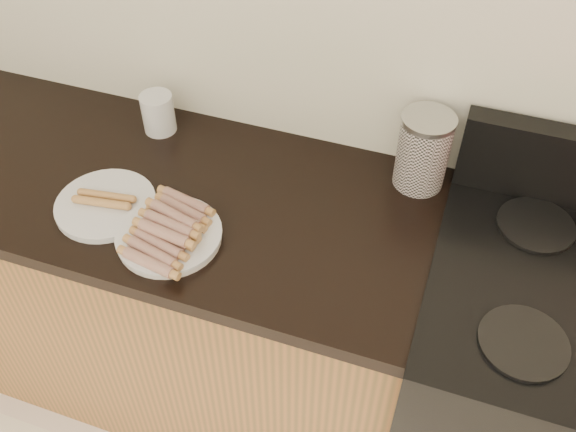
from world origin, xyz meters
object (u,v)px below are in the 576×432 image
(side_plate, at_px, (106,205))
(canister, at_px, (423,151))
(mug, at_px, (158,113))
(main_plate, at_px, (169,237))
(stove, at_px, (549,406))

(side_plate, relative_size, canister, 1.20)
(canister, height_order, mug, canister)
(side_plate, height_order, canister, canister)
(main_plate, bearing_deg, canister, 37.15)
(stove, relative_size, canister, 4.52)
(side_plate, bearing_deg, canister, 25.92)
(stove, bearing_deg, canister, 152.12)
(canister, bearing_deg, main_plate, -142.85)
(side_plate, bearing_deg, main_plate, -12.66)
(main_plate, xyz_separation_m, side_plate, (-0.19, 0.04, 0.00))
(stove, bearing_deg, side_plate, -175.36)
(main_plate, height_order, side_plate, side_plate)
(stove, relative_size, mug, 8.28)
(main_plate, relative_size, side_plate, 1.00)
(side_plate, bearing_deg, mug, 92.46)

